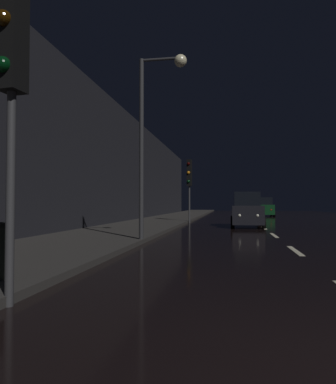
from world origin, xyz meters
TOP-DOWN VIEW (x-y plane):
  - ground at (0.00, 24.50)m, footprint 26.54×84.00m
  - sidewalk_left at (-7.07, 24.50)m, footprint 4.40×84.00m
  - building_facade_left at (-9.67, 21.00)m, footprint 0.80×63.00m
  - lane_centerline at (0.00, 14.51)m, footprint 0.16×28.56m
  - traffic_light_near_left at (-4.87, 1.63)m, footprint 0.34×0.47m
  - traffic_light_far_left at (-4.78, 23.05)m, footprint 0.37×0.48m
  - streetlamp_overhead at (-4.49, 9.53)m, footprint 1.70×0.44m
  - car_approaching_headlights at (-0.91, 19.23)m, footprint 1.90×4.11m
  - car_distant_taillights at (1.83, 37.81)m, footprint 1.87×4.05m

SIDE VIEW (x-z plane):
  - ground at x=0.00m, z-range -0.02..0.00m
  - lane_centerline at x=0.00m, z-range 0.00..0.01m
  - sidewalk_left at x=-7.07m, z-range 0.00..0.15m
  - car_distant_taillights at x=1.83m, z-range -0.09..1.95m
  - car_approaching_headlights at x=-0.91m, z-range -0.09..1.98m
  - traffic_light_far_left at x=-4.78m, z-range 1.00..5.55m
  - traffic_light_near_left at x=-4.87m, z-range 1.10..5.95m
  - building_facade_left at x=-9.67m, z-range 0.00..8.11m
  - streetlamp_overhead at x=-4.49m, z-range 1.13..7.74m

